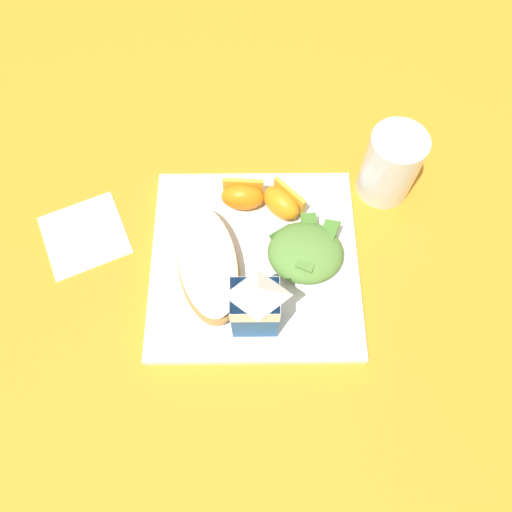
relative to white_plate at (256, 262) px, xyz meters
The scene contains 9 objects.
ground 0.01m from the white_plate, ahead, with size 3.00×3.00×0.00m, color orange.
white_plate is the anchor object (origin of this frame).
cheesy_pizza_bread 0.07m from the white_plate, 13.55° to the left, with size 0.11×0.18×0.04m.
green_salad_pile 0.07m from the white_plate, behind, with size 0.10×0.10×0.04m.
milk_carton 0.11m from the white_plate, 92.38° to the left, with size 0.06×0.04×0.11m.
orange_wedge_front 0.09m from the white_plate, 116.62° to the right, with size 0.07×0.07×0.04m.
orange_wedge_middle 0.09m from the white_plate, 79.77° to the right, with size 0.06×0.04×0.04m.
paper_napkin 0.25m from the white_plate, 10.94° to the right, with size 0.11×0.11×0.00m, color white.
drinking_clear_cup 0.23m from the white_plate, 146.71° to the right, with size 0.08×0.08×0.11m, color silver.
Camera 1 is at (0.00, 0.28, 0.61)m, focal length 34.13 mm.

